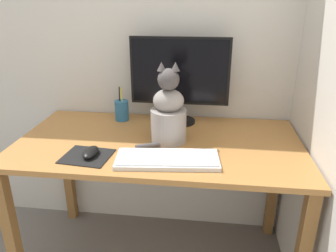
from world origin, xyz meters
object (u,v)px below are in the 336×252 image
Objects in this scene: computer_mouse_left at (90,152)px; cat at (168,113)px; monitor at (180,76)px; keyboard at (167,159)px; pen_cup at (122,110)px.

computer_mouse_left is 0.31× the size of cat.
monitor is 1.37× the size of cat.
keyboard is at bearing -90.87° from monitor.
keyboard is (-0.01, -0.45, -0.24)m from monitor.
computer_mouse_left is 0.38m from cat.
computer_mouse_left is at bearing 173.06° from keyboard.
pen_cup is at bearing 118.58° from keyboard.
keyboard is 2.36× the size of pen_cup.
pen_cup reaches higher than computer_mouse_left.
monitor is 2.75× the size of pen_cup.
keyboard is 0.33m from computer_mouse_left.
pen_cup is at bearing -178.98° from monitor.
keyboard is 3.83× the size of computer_mouse_left.
monitor is at bearing 1.02° from pen_cup.
pen_cup reaches higher than keyboard.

